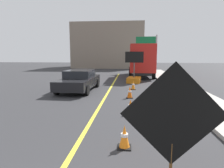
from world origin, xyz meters
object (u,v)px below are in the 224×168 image
Objects in this scene: highway_guide_sign at (150,47)px; traffic_cone_far_lane at (130,92)px; pickup_car at (79,80)px; roadwork_sign at (173,117)px; traffic_cone_near_sign at (124,137)px; box_truck at (141,60)px; traffic_cone_mid_lane at (130,107)px; arrow_board_trailer at (134,77)px; traffic_cone_curbside at (133,85)px.

traffic_cone_far_lane is (-2.65, -15.60, -3.09)m from highway_guide_sign.
pickup_car is 0.95× the size of highway_guide_sign.
traffic_cone_near_sign is (-0.79, 1.87, -1.17)m from roadwork_sign.
pickup_car is at bearing 112.57° from roadwork_sign.
traffic_cone_mid_lane is at bearing -94.79° from box_truck.
roadwork_sign is at bearing -88.76° from arrow_board_trailer.
highway_guide_sign is 8.12× the size of traffic_cone_near_sign.
highway_guide_sign is 19.04m from traffic_cone_mid_lane.
pickup_car is 6.99× the size of traffic_cone_far_lane.
box_truck reaches higher than traffic_cone_mid_lane.
highway_guide_sign is at bearing 82.00° from traffic_cone_mid_lane.
arrow_board_trailer is 0.54× the size of highway_guide_sign.
traffic_cone_far_lane is 1.04× the size of traffic_cone_curbside.
traffic_cone_far_lane is at bearing -93.27° from arrow_board_trailer.
roadwork_sign is 5.01m from traffic_cone_mid_lane.
highway_guide_sign reaches higher than traffic_cone_far_lane.
traffic_cone_near_sign is 8.72m from traffic_cone_curbside.
traffic_cone_near_sign is (-0.49, -12.27, -0.18)m from arrow_board_trailer.
traffic_cone_curbside is (0.21, 5.75, 0.01)m from traffic_cone_mid_lane.
traffic_cone_near_sign is at bearing -97.33° from highway_guide_sign.
pickup_car is 3.78m from traffic_cone_curbside.
box_truck is 17.09m from traffic_cone_near_sign.
box_truck is 5.06m from highway_guide_sign.
pickup_car is at bearing 148.78° from traffic_cone_far_lane.
roadwork_sign is 0.86× the size of arrow_board_trailer.
pickup_car is 8.73m from traffic_cone_near_sign.
roadwork_sign reaches higher than traffic_cone_near_sign.
roadwork_sign is 10.65m from traffic_cone_curbside.
traffic_cone_mid_lane is 0.92× the size of traffic_cone_far_lane.
arrow_board_trailer is 4.97m from box_truck.
arrow_board_trailer is 10.01m from highway_guide_sign.
highway_guide_sign reaches higher than pickup_car.
arrow_board_trailer is at bearing -103.82° from highway_guide_sign.
highway_guide_sign is 8.00× the size of traffic_cone_mid_lane.
arrow_board_trailer is 3.56m from traffic_cone_curbside.
roadwork_sign is 0.31× the size of box_truck.
traffic_cone_curbside is at bearing 87.93° from traffic_cone_mid_lane.
highway_guide_sign is 21.96m from traffic_cone_near_sign.
traffic_cone_near_sign is (-2.77, -21.56, -3.12)m from highway_guide_sign.
traffic_cone_mid_lane is at bearing 86.93° from traffic_cone_near_sign.
roadwork_sign is at bearing -91.65° from box_truck.
box_truck is 12.06× the size of traffic_cone_near_sign.
traffic_cone_curbside is at bearing -100.61° from highway_guide_sign.
traffic_cone_far_lane is (0.13, 5.96, 0.03)m from traffic_cone_near_sign.
arrow_board_trailer is at bearing 91.24° from roadwork_sign.
traffic_cone_near_sign is at bearing -93.07° from traffic_cone_mid_lane.
traffic_cone_far_lane is (-1.21, -11.00, -1.53)m from box_truck.
highway_guide_sign is 7.66× the size of traffic_cone_curbside.
roadwork_sign is 14.17m from arrow_board_trailer.
traffic_cone_far_lane is (-0.36, -6.30, -0.15)m from arrow_board_trailer.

